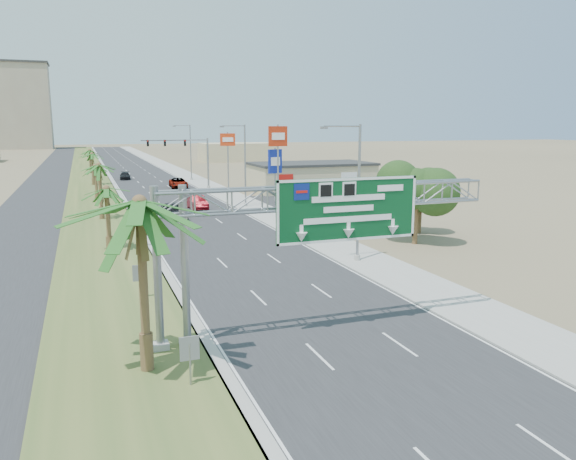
# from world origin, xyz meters

# --- Properties ---
(ground) EXTENTS (600.00, 600.00, 0.00)m
(ground) POSITION_xyz_m (0.00, 0.00, 0.00)
(ground) COLOR #8C7A59
(ground) RESTS_ON ground
(road) EXTENTS (12.00, 300.00, 0.02)m
(road) POSITION_xyz_m (0.00, 110.00, 0.01)
(road) COLOR #28282B
(road) RESTS_ON ground
(sidewalk_right) EXTENTS (4.00, 300.00, 0.10)m
(sidewalk_right) POSITION_xyz_m (8.50, 110.00, 0.05)
(sidewalk_right) COLOR #9E9B93
(sidewalk_right) RESTS_ON ground
(median_grass) EXTENTS (7.00, 300.00, 0.12)m
(median_grass) POSITION_xyz_m (-10.00, 110.00, 0.06)
(median_grass) COLOR #435A27
(median_grass) RESTS_ON ground
(opposing_road) EXTENTS (8.00, 300.00, 0.02)m
(opposing_road) POSITION_xyz_m (-17.00, 110.00, 0.01)
(opposing_road) COLOR #28282B
(opposing_road) RESTS_ON ground
(sign_gantry) EXTENTS (16.75, 1.24, 7.50)m
(sign_gantry) POSITION_xyz_m (-1.06, 9.93, 6.06)
(sign_gantry) COLOR gray
(sign_gantry) RESTS_ON ground
(palm_near) EXTENTS (5.70, 5.70, 8.35)m
(palm_near) POSITION_xyz_m (-9.20, 8.00, 6.93)
(palm_near) COLOR brown
(palm_near) RESTS_ON ground
(palm_row_b) EXTENTS (3.99, 3.99, 5.95)m
(palm_row_b) POSITION_xyz_m (-9.50, 32.00, 4.90)
(palm_row_b) COLOR brown
(palm_row_b) RESTS_ON ground
(palm_row_c) EXTENTS (3.99, 3.99, 6.75)m
(palm_row_c) POSITION_xyz_m (-9.50, 48.00, 5.66)
(palm_row_c) COLOR brown
(palm_row_c) RESTS_ON ground
(palm_row_d) EXTENTS (3.99, 3.99, 5.45)m
(palm_row_d) POSITION_xyz_m (-9.50, 66.00, 4.42)
(palm_row_d) COLOR brown
(palm_row_d) RESTS_ON ground
(palm_row_e) EXTENTS (3.99, 3.99, 6.15)m
(palm_row_e) POSITION_xyz_m (-9.50, 85.00, 5.09)
(palm_row_e) COLOR brown
(palm_row_e) RESTS_ON ground
(palm_row_f) EXTENTS (3.99, 3.99, 5.75)m
(palm_row_f) POSITION_xyz_m (-9.50, 110.00, 4.71)
(palm_row_f) COLOR brown
(palm_row_f) RESTS_ON ground
(streetlight_near) EXTENTS (3.27, 0.44, 10.00)m
(streetlight_near) POSITION_xyz_m (7.30, 22.00, 4.69)
(streetlight_near) COLOR gray
(streetlight_near) RESTS_ON ground
(streetlight_mid) EXTENTS (3.27, 0.44, 10.00)m
(streetlight_mid) POSITION_xyz_m (7.30, 52.00, 4.69)
(streetlight_mid) COLOR gray
(streetlight_mid) RESTS_ON ground
(streetlight_far) EXTENTS (3.27, 0.44, 10.00)m
(streetlight_far) POSITION_xyz_m (7.30, 88.00, 4.69)
(streetlight_far) COLOR gray
(streetlight_far) RESTS_ON ground
(signal_mast) EXTENTS (10.28, 0.71, 8.00)m
(signal_mast) POSITION_xyz_m (5.17, 71.97, 4.85)
(signal_mast) COLOR gray
(signal_mast) RESTS_ON ground
(store_building) EXTENTS (18.00, 10.00, 4.00)m
(store_building) POSITION_xyz_m (22.00, 66.00, 2.00)
(store_building) COLOR #CBBB89
(store_building) RESTS_ON ground
(oak_near) EXTENTS (4.50, 4.50, 6.80)m
(oak_near) POSITION_xyz_m (15.00, 26.00, 4.53)
(oak_near) COLOR brown
(oak_near) RESTS_ON ground
(oak_far) EXTENTS (3.50, 3.50, 5.60)m
(oak_far) POSITION_xyz_m (18.00, 30.00, 3.82)
(oak_far) COLOR brown
(oak_far) RESTS_ON ground
(median_signback_a) EXTENTS (0.75, 0.08, 2.08)m
(median_signback_a) POSITION_xyz_m (-7.80, 6.00, 1.45)
(median_signback_a) COLOR gray
(median_signback_a) RESTS_ON ground
(median_signback_b) EXTENTS (0.75, 0.08, 2.08)m
(median_signback_b) POSITION_xyz_m (-8.50, 18.00, 1.45)
(median_signback_b) COLOR gray
(median_signback_b) RESTS_ON ground
(tower_distant) EXTENTS (20.00, 16.00, 35.00)m
(tower_distant) POSITION_xyz_m (-32.00, 250.00, 17.50)
(tower_distant) COLOR gray
(tower_distant) RESTS_ON ground
(building_distant_right) EXTENTS (20.00, 12.00, 5.00)m
(building_distant_right) POSITION_xyz_m (30.00, 140.00, 2.50)
(building_distant_right) COLOR #CBBB89
(building_distant_right) RESTS_ON ground
(car_left_lane) EXTENTS (2.63, 5.26, 1.72)m
(car_left_lane) POSITION_xyz_m (-2.19, 46.14, 0.86)
(car_left_lane) COLOR black
(car_left_lane) RESTS_ON ground
(car_mid_lane) EXTENTS (1.96, 5.04, 1.64)m
(car_mid_lane) POSITION_xyz_m (1.47, 52.00, 0.82)
(car_mid_lane) COLOR #65090F
(car_mid_lane) RESTS_ON ground
(car_right_lane) EXTENTS (2.84, 5.73, 1.56)m
(car_right_lane) POSITION_xyz_m (3.21, 76.32, 0.78)
(car_right_lane) COLOR gray
(car_right_lane) RESTS_ON ground
(car_far) EXTENTS (2.22, 4.70, 1.33)m
(car_far) POSITION_xyz_m (-3.75, 93.93, 0.66)
(car_far) COLOR black
(car_far) RESTS_ON ground
(pole_sign_red_near) EXTENTS (2.42, 0.51, 10.01)m
(pole_sign_red_near) POSITION_xyz_m (11.30, 50.77, 7.95)
(pole_sign_red_near) COLOR gray
(pole_sign_red_near) RESTS_ON ground
(pole_sign_blue) EXTENTS (1.99, 0.93, 7.13)m
(pole_sign_blue) POSITION_xyz_m (11.77, 53.24, 5.18)
(pole_sign_blue) COLOR gray
(pole_sign_blue) RESTS_ON ground
(pole_sign_red_far) EXTENTS (2.20, 0.89, 8.96)m
(pole_sign_red_far) POSITION_xyz_m (9.00, 66.46, 7.09)
(pole_sign_red_far) COLOR gray
(pole_sign_red_far) RESTS_ON ground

